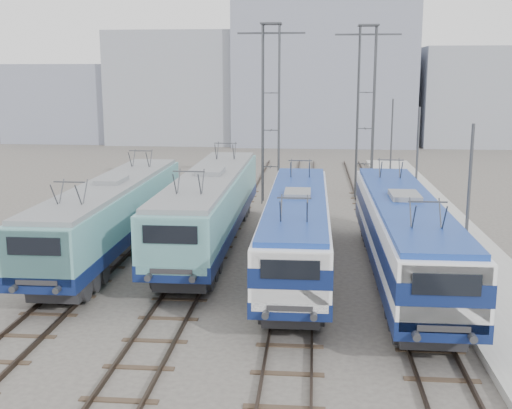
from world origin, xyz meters
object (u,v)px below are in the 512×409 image
object	(u,v)px
locomotive_center_left	(210,203)
catenary_tower_west	(271,106)
catenary_tower_east	(366,105)
locomotive_far_right	(404,231)
locomotive_far_left	(112,212)
locomotive_center_right	(297,225)
mast_rear	(391,147)
mast_front	(467,219)
mast_mid	(417,171)

from	to	relation	value
locomotive_center_left	catenary_tower_west	world-z (taller)	catenary_tower_west
catenary_tower_west	catenary_tower_east	xyz separation A→B (m)	(6.50, 2.00, 0.00)
locomotive_far_right	catenary_tower_east	size ratio (longest dim) A/B	1.49
locomotive_far_left	locomotive_center_right	bearing A→B (deg)	-11.87
locomotive_center_left	catenary_tower_east	size ratio (longest dim) A/B	1.56
locomotive_center_right	locomotive_far_right	world-z (taller)	locomotive_far_right
catenary_tower_east	catenary_tower_west	bearing A→B (deg)	-162.90
locomotive_far_right	mast_rear	world-z (taller)	mast_rear
locomotive_center_right	mast_front	distance (m)	7.61
locomotive_center_left	mast_rear	bearing A→B (deg)	56.12
locomotive_center_left	mast_mid	xyz separation A→B (m)	(10.85, 4.16, 1.17)
locomotive_center_right	mast_mid	distance (m)	10.31
locomotive_far_left	mast_rear	distance (m)	23.79
locomotive_center_left	locomotive_far_left	bearing A→B (deg)	-156.42
locomotive_center_left	mast_front	bearing A→B (deg)	-35.85
catenary_tower_west	catenary_tower_east	world-z (taller)	same
catenary_tower_west	mast_front	distance (m)	22.00
locomotive_center_right	locomotive_far_right	distance (m)	4.62
catenary_tower_west	mast_rear	xyz separation A→B (m)	(8.60, 4.00, -3.14)
catenary_tower_west	catenary_tower_east	size ratio (longest dim) A/B	1.00
locomotive_far_left	locomotive_far_right	size ratio (longest dim) A/B	0.99
locomotive_far_right	catenary_tower_west	world-z (taller)	catenary_tower_west
mast_front	mast_mid	size ratio (longest dim) A/B	1.00
locomotive_center_left	mast_rear	world-z (taller)	mast_rear
locomotive_center_left	mast_mid	size ratio (longest dim) A/B	2.67
mast_mid	catenary_tower_west	bearing A→B (deg)	137.07
locomotive_center_right	catenary_tower_west	distance (m)	16.78
locomotive_far_left	mast_front	bearing A→B (deg)	-20.94
locomotive_center_left	locomotive_far_right	world-z (taller)	locomotive_center_left
mast_mid	mast_front	bearing A→B (deg)	-90.00
locomotive_far_right	catenary_tower_east	xyz separation A→B (m)	(-0.25, 19.04, 4.36)
catenary_tower_west	mast_rear	bearing A→B (deg)	24.94
locomotive_far_left	locomotive_center_left	world-z (taller)	locomotive_center_left
locomotive_far_right	mast_front	xyz separation A→B (m)	(1.85, -2.96, 1.22)
catenary_tower_east	mast_front	distance (m)	22.32
mast_mid	mast_rear	size ratio (longest dim) A/B	1.00
locomotive_far_left	locomotive_center_left	bearing A→B (deg)	23.58
locomotive_center_right	mast_mid	size ratio (longest dim) A/B	2.45
locomotive_far_left	catenary_tower_east	distance (m)	21.33
locomotive_far_right	catenary_tower_east	bearing A→B (deg)	90.75
catenary_tower_east	mast_rear	bearing A→B (deg)	43.60
locomotive_far_left	catenary_tower_west	xyz separation A→B (m)	(6.75, 14.13, 4.43)
catenary_tower_east	mast_front	xyz separation A→B (m)	(2.10, -22.00, -3.14)
locomotive_far_left	locomotive_center_left	xyz separation A→B (m)	(4.50, 1.96, 0.11)
mast_rear	locomotive_center_left	bearing A→B (deg)	-123.88
locomotive_far_right	catenary_tower_east	distance (m)	19.53
mast_front	catenary_tower_east	bearing A→B (deg)	95.45
locomotive_far_right	mast_mid	xyz separation A→B (m)	(1.85, 9.04, 1.22)
mast_mid	catenary_tower_east	bearing A→B (deg)	101.86
locomotive_far_left	locomotive_far_right	world-z (taller)	locomotive_far_right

